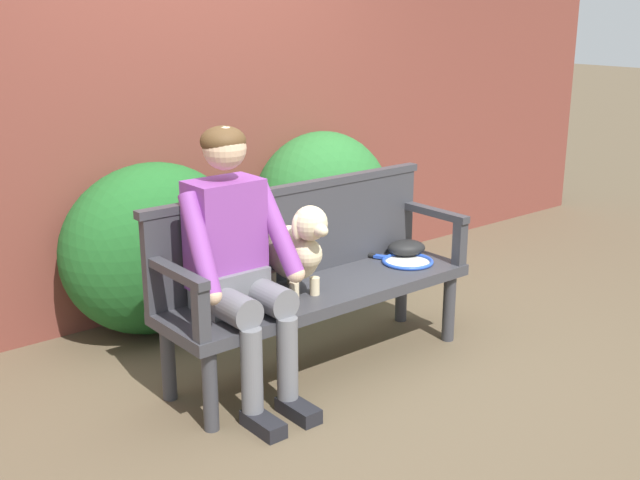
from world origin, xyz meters
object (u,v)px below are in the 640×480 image
at_px(dog_on_bench, 297,248).
at_px(baseball_glove, 406,248).
at_px(garden_bench, 320,297).
at_px(person_seated, 236,256).
at_px(tennis_racket, 403,261).

relative_size(dog_on_bench, baseball_glove, 2.19).
relative_size(garden_bench, baseball_glove, 7.90).
xyz_separation_m(person_seated, baseball_glove, (1.24, 0.10, -0.23)).
distance_m(garden_bench, tennis_racket, 0.62).
height_order(garden_bench, baseball_glove, baseball_glove).
xyz_separation_m(garden_bench, person_seated, (-0.52, -0.01, 0.33)).
distance_m(garden_bench, dog_on_bench, 0.33).
bearing_deg(tennis_racket, dog_on_bench, -178.34).
height_order(garden_bench, dog_on_bench, dog_on_bench).
distance_m(person_seated, dog_on_bench, 0.37).
height_order(dog_on_bench, tennis_racket, dog_on_bench).
relative_size(person_seated, dog_on_bench, 2.75).
distance_m(person_seated, baseball_glove, 1.26).
bearing_deg(baseball_glove, dog_on_bench, -145.75).
distance_m(dog_on_bench, baseball_glove, 0.90).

